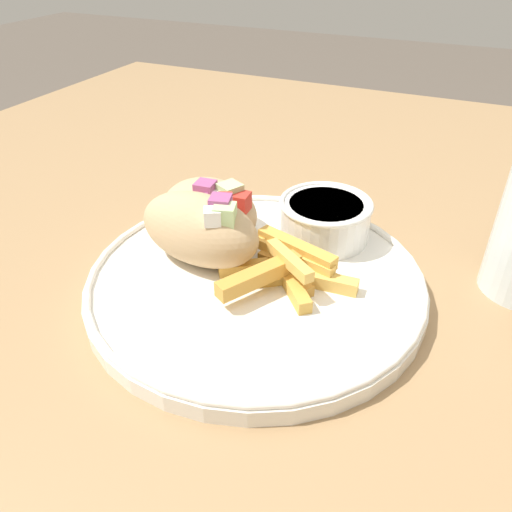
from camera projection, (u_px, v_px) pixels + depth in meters
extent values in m
cube|color=#9E7A51|center=(279.00, 272.00, 0.48)|extent=(1.17, 1.17, 0.04)
cylinder|color=#9E7A51|center=(163.00, 230.00, 1.24)|extent=(0.06, 0.06, 0.69)
cylinder|color=white|center=(256.00, 282.00, 0.42)|extent=(0.28, 0.28, 0.01)
torus|color=white|center=(256.00, 274.00, 0.42)|extent=(0.28, 0.28, 0.01)
ellipsoid|color=tan|center=(199.00, 229.00, 0.42)|extent=(0.12, 0.07, 0.06)
cube|color=#B7D693|center=(225.00, 215.00, 0.39)|extent=(0.02, 0.02, 0.02)
cube|color=red|center=(225.00, 201.00, 0.41)|extent=(0.02, 0.02, 0.01)
cube|color=white|center=(213.00, 217.00, 0.39)|extent=(0.02, 0.02, 0.01)
cube|color=#A34C84|center=(221.00, 206.00, 0.40)|extent=(0.02, 0.02, 0.02)
ellipsoid|color=tan|center=(209.00, 211.00, 0.46)|extent=(0.13, 0.13, 0.05)
cube|color=red|center=(240.00, 202.00, 0.43)|extent=(0.02, 0.02, 0.02)
cube|color=#B7D693|center=(230.00, 193.00, 0.44)|extent=(0.02, 0.02, 0.02)
cube|color=#A34C84|center=(205.00, 191.00, 0.44)|extent=(0.02, 0.02, 0.02)
cube|color=white|center=(212.00, 198.00, 0.44)|extent=(0.02, 0.02, 0.02)
cube|color=silver|center=(212.00, 190.00, 0.44)|extent=(0.02, 0.02, 0.01)
cube|color=#B7D693|center=(203.00, 207.00, 0.43)|extent=(0.01, 0.01, 0.01)
cube|color=#A34C84|center=(203.00, 201.00, 0.42)|extent=(0.01, 0.01, 0.01)
cube|color=gold|center=(296.00, 268.00, 0.42)|extent=(0.07, 0.02, 0.01)
cube|color=gold|center=(292.00, 276.00, 0.41)|extent=(0.06, 0.05, 0.01)
cube|color=#E5B251|center=(313.00, 279.00, 0.41)|extent=(0.07, 0.02, 0.01)
cube|color=gold|center=(288.00, 279.00, 0.41)|extent=(0.06, 0.07, 0.01)
cube|color=gold|center=(263.00, 267.00, 0.42)|extent=(0.06, 0.05, 0.01)
cube|color=gold|center=(290.00, 275.00, 0.41)|extent=(0.05, 0.04, 0.01)
cube|color=gold|center=(260.00, 275.00, 0.39)|extent=(0.05, 0.07, 0.01)
cube|color=#E5B251|center=(293.00, 256.00, 0.42)|extent=(0.08, 0.03, 0.01)
cube|color=#E5B251|center=(289.00, 260.00, 0.39)|extent=(0.05, 0.04, 0.01)
cube|color=gold|center=(296.00, 249.00, 0.42)|extent=(0.08, 0.03, 0.01)
cylinder|color=white|center=(325.00, 220.00, 0.46)|extent=(0.08, 0.08, 0.04)
cylinder|color=white|center=(326.00, 206.00, 0.45)|extent=(0.07, 0.07, 0.01)
torus|color=white|center=(326.00, 203.00, 0.45)|extent=(0.09, 0.09, 0.00)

